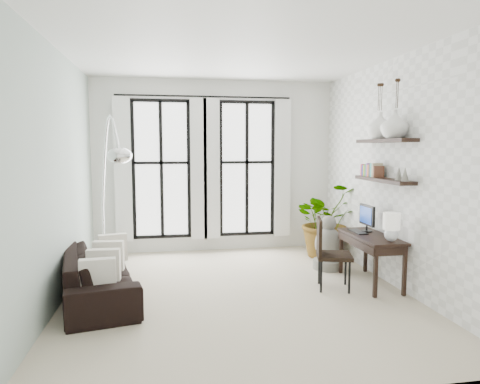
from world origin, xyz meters
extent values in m
plane|color=beige|center=(0.00, 0.00, 0.00)|extent=(5.00, 5.00, 0.00)
plane|color=white|center=(0.00, 0.00, 3.20)|extent=(5.00, 5.00, 0.00)
plane|color=#A5B9AE|center=(-2.25, 0.00, 1.60)|extent=(0.00, 5.00, 5.00)
plane|color=white|center=(2.25, 0.00, 1.60)|extent=(0.00, 5.00, 5.00)
plane|color=white|center=(0.00, 2.50, 1.60)|extent=(4.50, 0.00, 4.50)
cube|color=white|center=(-1.00, 2.47, 1.55)|extent=(1.00, 0.02, 2.50)
cube|color=white|center=(-1.68, 2.37, 1.55)|extent=(0.30, 0.04, 2.60)
cube|color=white|center=(-0.32, 2.37, 1.55)|extent=(0.30, 0.04, 2.60)
cube|color=white|center=(0.60, 2.47, 1.55)|extent=(1.00, 0.02, 2.50)
cube|color=white|center=(-0.08, 2.37, 1.55)|extent=(0.30, 0.04, 2.60)
cube|color=white|center=(1.28, 2.37, 1.55)|extent=(0.30, 0.04, 2.60)
cylinder|color=black|center=(-0.20, 2.38, 2.88)|extent=(3.20, 0.03, 0.03)
cube|color=black|center=(2.11, 0.05, 1.50)|extent=(0.25, 1.30, 0.05)
cube|color=black|center=(2.11, 0.05, 2.05)|extent=(0.25, 1.30, 0.05)
cube|color=#CC334D|center=(2.11, 0.60, 1.61)|extent=(0.16, 0.03, 0.18)
cube|color=#3347B2|center=(2.11, 0.56, 1.61)|extent=(0.16, 0.03, 0.18)
cube|color=gold|center=(2.11, 0.51, 1.61)|extent=(0.16, 0.03, 0.18)
cube|color=green|center=(2.11, 0.47, 1.61)|extent=(0.16, 0.04, 0.18)
cube|color=#9C57CD|center=(2.11, 0.42, 1.61)|extent=(0.16, 0.04, 0.18)
cube|color=orange|center=(2.11, 0.38, 1.61)|extent=(0.16, 0.04, 0.18)
cube|color=#484848|center=(2.11, 0.33, 1.61)|extent=(0.16, 0.04, 0.18)
cube|color=#34B7B6|center=(2.11, 0.29, 1.61)|extent=(0.16, 0.04, 0.18)
cube|color=#C1B489|center=(2.11, 0.24, 1.61)|extent=(0.16, 0.04, 0.18)
cube|color=brown|center=(2.11, 0.20, 1.61)|extent=(0.16, 0.04, 0.18)
cone|color=gray|center=(2.11, -0.35, 1.61)|extent=(0.10, 0.10, 0.18)
cone|color=gray|center=(2.11, -0.50, 1.61)|extent=(0.10, 0.10, 0.18)
imported|color=black|center=(-1.80, 0.12, 0.31)|extent=(1.24, 2.24, 0.62)
cube|color=silver|center=(-1.70, -0.58, 0.50)|extent=(0.40, 0.12, 0.40)
cube|color=silver|center=(-1.70, -0.12, 0.50)|extent=(0.40, 0.12, 0.40)
cube|color=silver|center=(-1.70, 0.35, 0.50)|extent=(0.40, 0.12, 0.40)
cube|color=silver|center=(-1.70, 0.82, 0.50)|extent=(0.40, 0.12, 0.40)
imported|color=#2D7228|center=(1.90, 1.67, 0.67)|extent=(1.38, 1.25, 1.33)
cube|color=black|center=(1.95, 0.05, 0.70)|extent=(0.51, 1.21, 0.04)
cube|color=black|center=(1.93, 0.05, 0.61)|extent=(0.46, 1.15, 0.11)
cube|color=black|center=(1.75, -0.50, 0.34)|extent=(0.05, 0.05, 0.67)
cube|color=black|center=(2.15, -0.50, 0.34)|extent=(0.05, 0.05, 0.67)
cube|color=black|center=(1.75, 0.61, 0.34)|extent=(0.05, 0.05, 0.67)
cube|color=black|center=(2.15, 0.61, 0.34)|extent=(0.05, 0.05, 0.67)
cube|color=black|center=(2.00, 0.29, 0.97)|extent=(0.04, 0.42, 0.30)
cube|color=navy|center=(1.97, 0.29, 0.97)|extent=(0.00, 0.36, 0.24)
cube|color=black|center=(1.86, 0.29, 0.73)|extent=(0.15, 0.40, 0.02)
sphere|color=silver|center=(2.00, -0.41, 0.81)|extent=(0.18, 0.18, 0.18)
cylinder|color=white|center=(2.00, -0.41, 1.00)|extent=(0.22, 0.22, 0.22)
cube|color=black|center=(1.36, -0.05, 0.47)|extent=(0.58, 0.58, 0.05)
cube|color=black|center=(1.16, 0.01, 0.72)|extent=(0.17, 0.46, 0.52)
cylinder|color=black|center=(1.17, -0.24, 0.22)|extent=(0.03, 0.03, 0.43)
cylinder|color=black|center=(1.55, -0.24, 0.22)|extent=(0.03, 0.03, 0.43)
cylinder|color=black|center=(1.17, 0.14, 0.22)|extent=(0.03, 0.03, 0.43)
cylinder|color=black|center=(1.55, 0.14, 0.22)|extent=(0.03, 0.03, 0.43)
cylinder|color=silver|center=(-1.90, 1.36, 0.05)|extent=(0.36, 0.36, 0.10)
cylinder|color=silver|center=(-1.90, 1.36, 0.55)|extent=(0.04, 0.04, 1.00)
ellipsoid|color=silver|center=(-1.50, 0.17, 1.85)|extent=(0.32, 0.32, 0.21)
cylinder|color=gray|center=(1.65, 0.90, 0.07)|extent=(0.48, 0.48, 0.14)
ellipsoid|color=gray|center=(1.65, 0.90, 0.41)|extent=(0.43, 0.43, 0.53)
sphere|color=gray|center=(1.65, 0.90, 0.75)|extent=(0.24, 0.24, 0.24)
imported|color=white|center=(2.11, -0.20, 2.27)|extent=(0.37, 0.37, 0.38)
imported|color=white|center=(2.11, 0.20, 2.27)|extent=(0.37, 0.37, 0.38)
camera|label=1|loc=(-0.90, -5.53, 1.96)|focal=32.00mm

